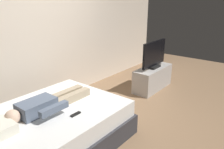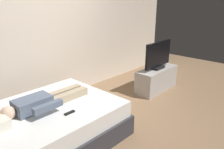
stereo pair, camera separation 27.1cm
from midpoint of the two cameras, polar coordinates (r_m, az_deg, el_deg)
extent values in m
plane|color=#8C6B4C|center=(3.76, -2.91, -12.26)|extent=(10.00, 10.00, 0.00)
cube|color=beige|center=(4.62, -14.02, 11.63)|extent=(6.40, 0.10, 2.80)
cube|color=#333338|center=(3.31, -18.06, -15.09)|extent=(2.09, 1.52, 0.30)
cube|color=white|center=(3.17, -18.57, -11.04)|extent=(2.01, 1.44, 0.24)
cube|color=slate|center=(3.08, -21.23, -7.83)|extent=(0.48, 0.28, 0.18)
sphere|color=beige|center=(2.96, -26.75, -9.82)|extent=(0.18, 0.18, 0.18)
cube|color=tan|center=(3.30, -12.40, -5.76)|extent=(0.60, 0.11, 0.11)
cube|color=tan|center=(3.42, -14.11, -5.01)|extent=(0.60, 0.11, 0.11)
cube|color=slate|center=(2.87, -17.40, -8.50)|extent=(0.40, 0.08, 0.08)
cube|color=black|center=(2.94, -12.03, -10.02)|extent=(0.15, 0.04, 0.02)
cube|color=#B7B2AD|center=(5.03, 8.93, -0.95)|extent=(1.10, 0.40, 0.50)
cube|color=black|center=(4.95, 9.10, 2.04)|extent=(0.32, 0.20, 0.05)
cube|color=black|center=(4.87, 9.28, 5.36)|extent=(0.88, 0.05, 0.54)
camera|label=1|loc=(0.14, -92.01, -0.70)|focal=35.46mm
camera|label=2|loc=(0.14, 87.99, 0.70)|focal=35.46mm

